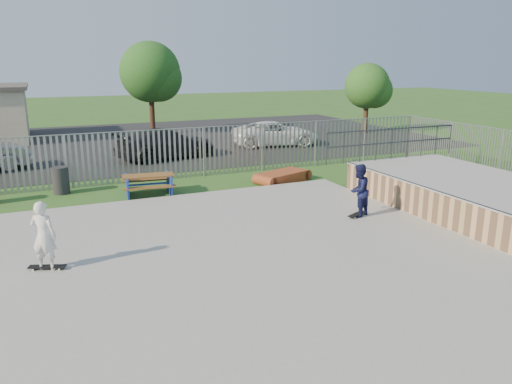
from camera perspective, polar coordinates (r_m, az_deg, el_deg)
name	(u,v)px	position (r m, az deg, el deg)	size (l,w,h in m)	color
ground	(173,274)	(11.32, -9.45, -9.28)	(120.00, 120.00, 0.00)	#316321
concrete_slab	(173,271)	(11.29, -9.47, -8.93)	(15.00, 12.00, 0.15)	#969691
quarter_pipe	(464,194)	(16.75, 22.68, -0.25)	(5.50, 7.05, 2.19)	tan
fence	(166,182)	(15.46, -10.23, 1.18)	(26.04, 16.02, 2.00)	gray
picnic_table	(149,185)	(17.78, -12.17, 0.79)	(1.89, 1.61, 0.73)	brown
funbox	(282,177)	(19.42, 3.04, 1.75)	(2.18, 1.59, 0.39)	brown
trash_bin_grey	(61,180)	(18.91, -21.43, 1.24)	(0.57, 0.57, 0.96)	#272729
parking_lot	(88,145)	(29.52, -18.66, 5.13)	(40.00, 18.00, 0.02)	black
car_dark	(166,143)	(24.36, -10.24, 5.48)	(1.99, 4.89, 1.42)	black
car_white	(275,134)	(27.67, 2.22, 6.69)	(2.18, 4.73, 1.31)	white
tree_mid	(150,72)	(32.37, -12.02, 13.25)	(3.73, 3.73, 5.75)	#43271A
tree_right	(367,86)	(33.33, 12.60, 11.72)	(2.88, 2.88, 4.44)	#452F1B
skateboard_a	(357,215)	(14.96, 11.50, -2.56)	(0.81, 0.53, 0.08)	black
skateboard_b	(47,268)	(11.95, -22.74, -7.97)	(0.82, 0.47, 0.08)	black
skater_navy	(359,190)	(14.76, 11.64, 0.17)	(0.76, 0.59, 1.55)	#141841
skater_white	(44,236)	(11.70, -23.10, -4.62)	(0.57, 0.37, 1.55)	white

